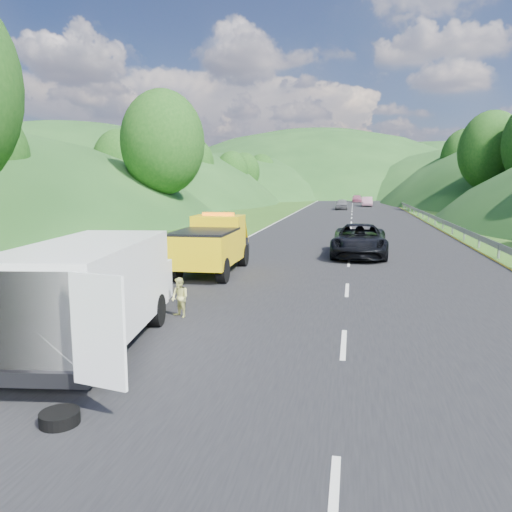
% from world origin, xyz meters
% --- Properties ---
extents(ground, '(320.00, 320.00, 0.00)m').
position_xyz_m(ground, '(0.00, 0.00, 0.00)').
color(ground, '#38661E').
rests_on(ground, ground).
extents(road_surface, '(14.00, 200.00, 0.02)m').
position_xyz_m(road_surface, '(3.00, 40.00, 0.01)').
color(road_surface, black).
rests_on(road_surface, ground).
extents(guardrail, '(0.06, 140.00, 1.52)m').
position_xyz_m(guardrail, '(10.30, 52.50, 0.00)').
color(guardrail, gray).
rests_on(guardrail, ground).
extents(tree_line_left, '(14.00, 140.00, 14.00)m').
position_xyz_m(tree_line_left, '(-19.00, 60.00, 0.00)').
color(tree_line_left, '#295418').
rests_on(tree_line_left, ground).
extents(tree_line_right, '(14.00, 140.00, 14.00)m').
position_xyz_m(tree_line_right, '(23.00, 60.00, 0.00)').
color(tree_line_right, '#295418').
rests_on(tree_line_right, ground).
extents(hills_backdrop, '(201.00, 288.60, 44.00)m').
position_xyz_m(hills_backdrop, '(6.50, 134.70, 0.00)').
color(hills_backdrop, '#2D5B23').
rests_on(hills_backdrop, ground).
extents(tow_truck, '(2.29, 5.78, 2.46)m').
position_xyz_m(tow_truck, '(-2.56, 6.39, 1.20)').
color(tow_truck, black).
rests_on(tow_truck, ground).
extents(white_van, '(3.88, 7.22, 2.45)m').
position_xyz_m(white_van, '(-2.59, -3.26, 1.38)').
color(white_van, black).
rests_on(white_van, ground).
extents(woman, '(0.57, 0.72, 1.81)m').
position_xyz_m(woman, '(-3.23, 1.42, 0.00)').
color(woman, silver).
rests_on(woman, ground).
extents(child, '(0.69, 0.65, 1.12)m').
position_xyz_m(child, '(-1.54, -0.48, 0.00)').
color(child, tan).
rests_on(child, ground).
extents(worker, '(1.35, 0.93, 1.92)m').
position_xyz_m(worker, '(-1.91, -4.45, 0.00)').
color(worker, black).
rests_on(worker, ground).
extents(suitcase, '(0.37, 0.25, 0.54)m').
position_xyz_m(suitcase, '(-5.36, 1.14, 0.27)').
color(suitcase, '#52533E').
rests_on(suitcase, ground).
extents(spare_tire, '(0.62, 0.62, 0.20)m').
position_xyz_m(spare_tire, '(-1.28, -6.77, 0.00)').
color(spare_tire, black).
rests_on(spare_tire, ground).
extents(passing_suv, '(2.82, 5.91, 1.63)m').
position_xyz_m(passing_suv, '(3.49, 12.32, 0.00)').
color(passing_suv, black).
rests_on(passing_suv, ground).
extents(dist_car_a, '(1.71, 4.24, 1.44)m').
position_xyz_m(dist_car_a, '(1.58, 56.49, 0.00)').
color(dist_car_a, '#55545A').
rests_on(dist_car_a, ground).
extents(dist_car_b, '(1.55, 4.45, 1.47)m').
position_xyz_m(dist_car_b, '(5.23, 66.25, 0.00)').
color(dist_car_b, '#83576C').
rests_on(dist_car_b, ground).
extents(dist_car_c, '(1.81, 4.45, 1.29)m').
position_xyz_m(dist_car_c, '(3.81, 82.56, 0.00)').
color(dist_car_c, '#9B4D69').
rests_on(dist_car_c, ground).
extents(dist_car_d, '(1.71, 4.24, 1.44)m').
position_xyz_m(dist_car_d, '(3.74, 105.29, 0.00)').
color(dist_car_d, '#426639').
rests_on(dist_car_d, ground).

